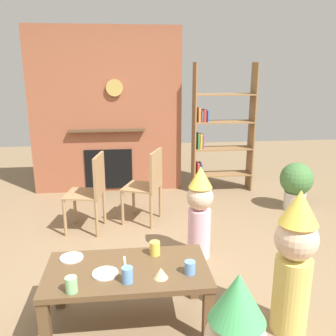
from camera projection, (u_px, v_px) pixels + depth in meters
name	position (u px, v px, depth m)	size (l,w,h in m)	color
ground_plane	(156.00, 281.00, 3.25)	(12.00, 12.00, 0.00)	#846B4C
brick_fireplace_feature	(107.00, 112.00, 5.37)	(2.20, 0.28, 2.40)	#935138
bookshelf	(219.00, 133.00, 5.43)	(0.90, 0.28, 1.90)	olive
coffee_table	(128.00, 277.00, 2.62)	(1.16, 0.61, 0.45)	brown
paper_cup_near_left	(190.00, 267.00, 2.53)	(0.08, 0.08, 0.09)	#669EE0
paper_cup_near_right	(155.00, 248.00, 2.78)	(0.08, 0.08, 0.11)	#F2CC4C
paper_cup_center	(127.00, 275.00, 2.42)	(0.08, 0.08, 0.11)	#669EE0
paper_cup_far_left	(71.00, 285.00, 2.32)	(0.08, 0.08, 0.10)	#8CD18C
paper_plate_front	(105.00, 273.00, 2.53)	(0.18, 0.18, 0.01)	white
paper_plate_rear	(72.00, 258.00, 2.74)	(0.17, 0.17, 0.01)	white
birthday_cake_slice	(161.00, 273.00, 2.48)	(0.10, 0.10, 0.07)	#EAC68C
table_fork	(125.00, 262.00, 2.69)	(0.15, 0.02, 0.01)	silver
child_in_pink	(294.00, 259.00, 2.50)	(0.29, 0.29, 1.06)	#E0CC66
child_by_the_chairs	(200.00, 210.00, 3.55)	(0.26, 0.26, 0.93)	#EAB2C6
dining_chair_left	(92.00, 188.00, 4.13)	(0.47, 0.47, 0.90)	#9E7A51
dining_chair_middle	(149.00, 182.00, 4.35)	(0.52, 0.52, 0.90)	#9E7A51
potted_plant_tall	(296.00, 183.00, 4.79)	(0.43, 0.43, 0.64)	beige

